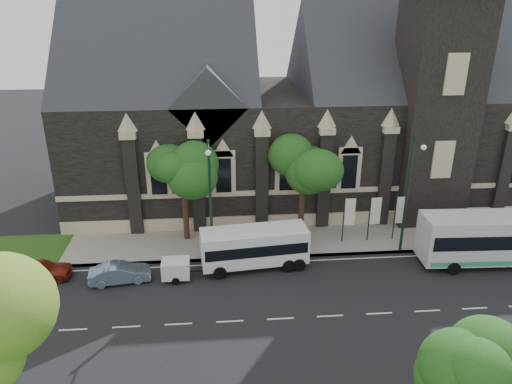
{
  "coord_description": "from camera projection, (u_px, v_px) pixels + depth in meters",
  "views": [
    {
      "loc": [
        -3.41,
        -23.02,
        17.64
      ],
      "look_at": [
        -0.95,
        6.0,
        5.72
      ],
      "focal_mm": 33.37,
      "sensor_mm": 36.0,
      "label": 1
    }
  ],
  "objects": [
    {
      "name": "ground",
      "position": [
        280.0,
        319.0,
        28.18
      ],
      "size": [
        160.0,
        160.0,
        0.0
      ],
      "primitive_type": "plane",
      "color": "black",
      "rests_on": "ground"
    },
    {
      "name": "sidewalk",
      "position": [
        264.0,
        242.0,
        36.91
      ],
      "size": [
        80.0,
        5.0,
        0.15
      ],
      "primitive_type": "cube",
      "color": "gray",
      "rests_on": "ground"
    },
    {
      "name": "museum",
      "position": [
        311.0,
        111.0,
        42.8
      ],
      "size": [
        40.0,
        17.7,
        29.9
      ],
      "color": "black",
      "rests_on": "ground"
    },
    {
      "name": "tree_park_east",
      "position": [
        473.0,
        362.0,
        18.32
      ],
      "size": [
        3.4,
        3.4,
        6.28
      ],
      "color": "black",
      "rests_on": "ground"
    },
    {
      "name": "tree_walk_right",
      "position": [
        305.0,
        166.0,
        36.11
      ],
      "size": [
        4.08,
        4.08,
        7.8
      ],
      "color": "black",
      "rests_on": "ground"
    },
    {
      "name": "tree_walk_left",
      "position": [
        186.0,
        170.0,
        35.43
      ],
      "size": [
        3.91,
        3.91,
        7.64
      ],
      "color": "black",
      "rests_on": "ground"
    },
    {
      "name": "street_lamp_near",
      "position": [
        409.0,
        189.0,
        33.57
      ],
      "size": [
        0.36,
        1.88,
        9.0
      ],
      "color": "black",
      "rests_on": "ground"
    },
    {
      "name": "street_lamp_mid",
      "position": [
        210.0,
        196.0,
        32.47
      ],
      "size": [
        0.36,
        1.88,
        9.0
      ],
      "color": "black",
      "rests_on": "ground"
    },
    {
      "name": "banner_flag_left",
      "position": [
        348.0,
        215.0,
        36.07
      ],
      "size": [
        0.9,
        0.1,
        4.0
      ],
      "color": "black",
      "rests_on": "ground"
    },
    {
      "name": "banner_flag_center",
      "position": [
        373.0,
        214.0,
        36.23
      ],
      "size": [
        0.9,
        0.1,
        4.0
      ],
      "color": "black",
      "rests_on": "ground"
    },
    {
      "name": "banner_flag_right",
      "position": [
        399.0,
        213.0,
        36.38
      ],
      "size": [
        0.9,
        0.1,
        4.0
      ],
      "color": "black",
      "rests_on": "ground"
    },
    {
      "name": "tour_coach",
      "position": [
        512.0,
        238.0,
        33.38
      ],
      "size": [
        12.86,
        3.38,
        3.72
      ],
      "rotation": [
        0.0,
        0.0,
        -0.04
      ],
      "color": "silver",
      "rests_on": "ground"
    },
    {
      "name": "shuttle_bus",
      "position": [
        255.0,
        246.0,
        33.09
      ],
      "size": [
        7.58,
        3.26,
        2.85
      ],
      "rotation": [
        0.0,
        0.0,
        0.11
      ],
      "color": "white",
      "rests_on": "ground"
    },
    {
      "name": "box_trailer",
      "position": [
        176.0,
        269.0,
        31.87
      ],
      "size": [
        2.67,
        1.57,
        1.42
      ],
      "rotation": [
        0.0,
        0.0,
        0.01
      ],
      "color": "silver",
      "rests_on": "ground"
    },
    {
      "name": "sedan",
      "position": [
        120.0,
        273.0,
        31.63
      ],
      "size": [
        4.16,
        1.92,
        1.32
      ],
      "primitive_type": "imported",
      "rotation": [
        0.0,
        0.0,
        1.71
      ],
      "color": "slate",
      "rests_on": "ground"
    },
    {
      "name": "car_far_red",
      "position": [
        39.0,
        270.0,
        31.87
      ],
      "size": [
        4.34,
        2.0,
        1.44
      ],
      "primitive_type": "imported",
      "rotation": [
        0.0,
        0.0,
        1.64
      ],
      "color": "maroon",
      "rests_on": "ground"
    }
  ]
}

